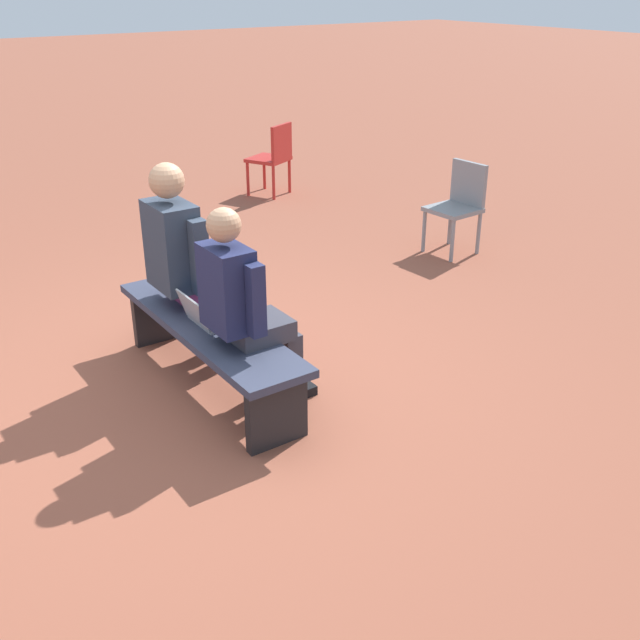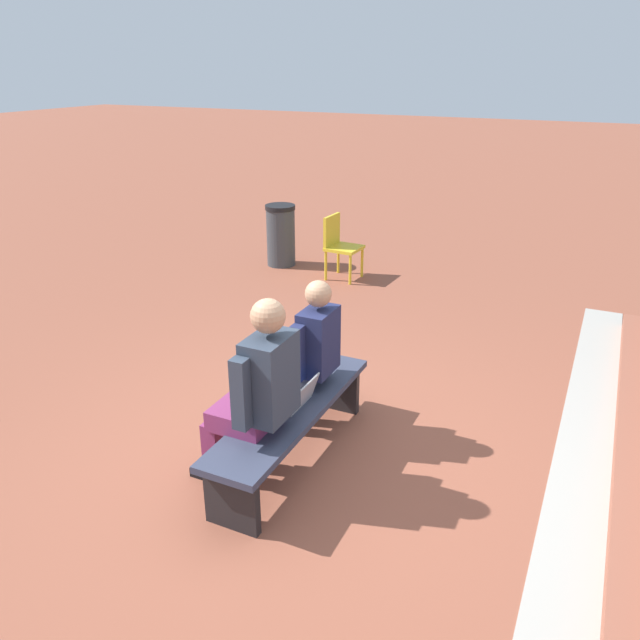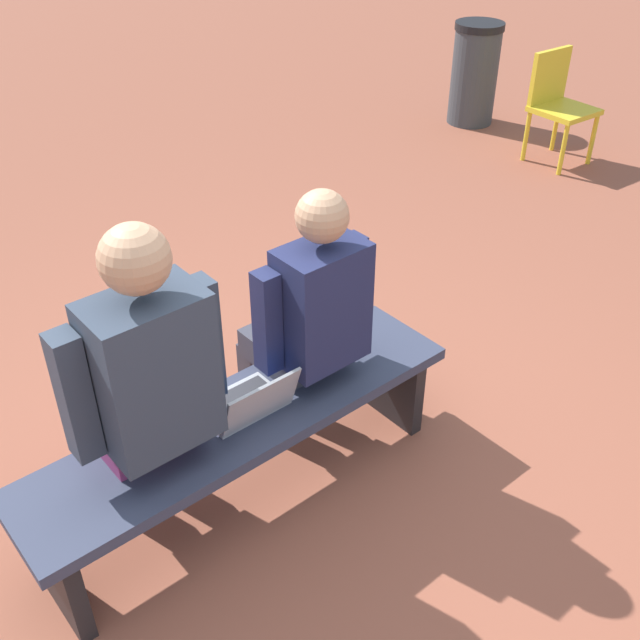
{
  "view_description": "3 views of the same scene",
  "coord_description": "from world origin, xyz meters",
  "px_view_note": "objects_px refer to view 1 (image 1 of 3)",
  "views": [
    {
      "loc": [
        -3.86,
        1.73,
        2.42
      ],
      "look_at": [
        -0.56,
        -0.57,
        0.55
      ],
      "focal_mm": 42.0,
      "sensor_mm": 36.0,
      "label": 1
    },
    {
      "loc": [
        3.37,
        1.73,
        2.71
      ],
      "look_at": [
        -0.26,
        0.0,
        1.03
      ],
      "focal_mm": 35.0,
      "sensor_mm": 36.0,
      "label": 2
    },
    {
      "loc": [
        1.15,
        1.73,
        2.36
      ],
      "look_at": [
        -0.26,
        0.06,
        0.86
      ],
      "focal_mm": 42.0,
      "sensor_mm": 36.0,
      "label": 3
    }
  ],
  "objects_px": {
    "person_student": "(244,304)",
    "laptop": "(207,317)",
    "bench": "(209,336)",
    "plastic_chair_mid_courtyard": "(274,155)",
    "person_adult": "(190,261)",
    "plastic_chair_near_bench_right": "(459,202)"
  },
  "relations": [
    {
      "from": "bench",
      "to": "plastic_chair_mid_courtyard",
      "type": "bearing_deg",
      "value": -36.77
    },
    {
      "from": "plastic_chair_mid_courtyard",
      "to": "laptop",
      "type": "bearing_deg",
      "value": 143.27
    },
    {
      "from": "person_adult",
      "to": "person_student",
      "type": "bearing_deg",
      "value": 179.49
    },
    {
      "from": "person_student",
      "to": "person_adult",
      "type": "xyz_separation_m",
      "value": [
        0.72,
        -0.01,
        0.04
      ]
    },
    {
      "from": "person_student",
      "to": "plastic_chair_near_bench_right",
      "type": "xyz_separation_m",
      "value": [
        1.34,
        -3.05,
        -0.21
      ]
    },
    {
      "from": "plastic_chair_mid_courtyard",
      "to": "plastic_chair_near_bench_right",
      "type": "distance_m",
      "value": 2.71
    },
    {
      "from": "person_student",
      "to": "person_adult",
      "type": "bearing_deg",
      "value": -0.51
    },
    {
      "from": "bench",
      "to": "plastic_chair_near_bench_right",
      "type": "bearing_deg",
      "value": -72.54
    },
    {
      "from": "bench",
      "to": "person_student",
      "type": "relative_size",
      "value": 1.41
    },
    {
      "from": "bench",
      "to": "laptop",
      "type": "distance_m",
      "value": 0.15
    },
    {
      "from": "person_student",
      "to": "laptop",
      "type": "relative_size",
      "value": 4.0
    },
    {
      "from": "person_adult",
      "to": "plastic_chair_near_bench_right",
      "type": "bearing_deg",
      "value": -78.37
    },
    {
      "from": "laptop",
      "to": "plastic_chair_mid_courtyard",
      "type": "bearing_deg",
      "value": -36.73
    },
    {
      "from": "person_adult",
      "to": "bench",
      "type": "bearing_deg",
      "value": 168.81
    },
    {
      "from": "person_student",
      "to": "plastic_chair_near_bench_right",
      "type": "height_order",
      "value": "person_student"
    },
    {
      "from": "person_student",
      "to": "person_adult",
      "type": "distance_m",
      "value": 0.72
    },
    {
      "from": "bench",
      "to": "plastic_chair_mid_courtyard",
      "type": "relative_size",
      "value": 2.14
    },
    {
      "from": "laptop",
      "to": "plastic_chair_near_bench_right",
      "type": "relative_size",
      "value": 0.38
    },
    {
      "from": "bench",
      "to": "plastic_chair_mid_courtyard",
      "type": "height_order",
      "value": "plastic_chair_mid_courtyard"
    },
    {
      "from": "plastic_chair_mid_courtyard",
      "to": "plastic_chair_near_bench_right",
      "type": "bearing_deg",
      "value": -172.01
    },
    {
      "from": "person_student",
      "to": "plastic_chair_mid_courtyard",
      "type": "relative_size",
      "value": 1.52
    },
    {
      "from": "bench",
      "to": "plastic_chair_near_bench_right",
      "type": "distance_m",
      "value": 3.27
    }
  ]
}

